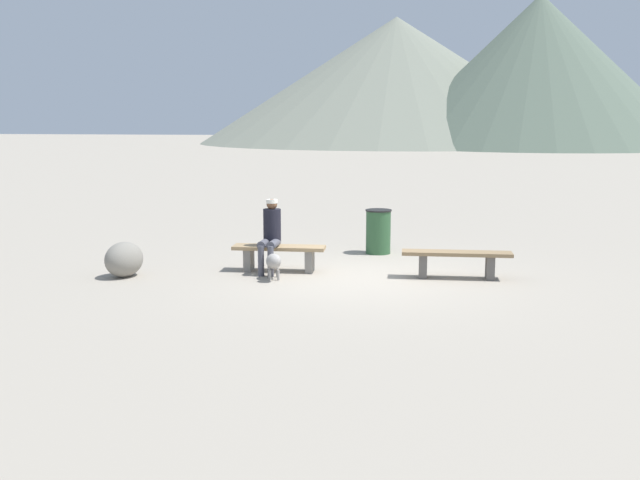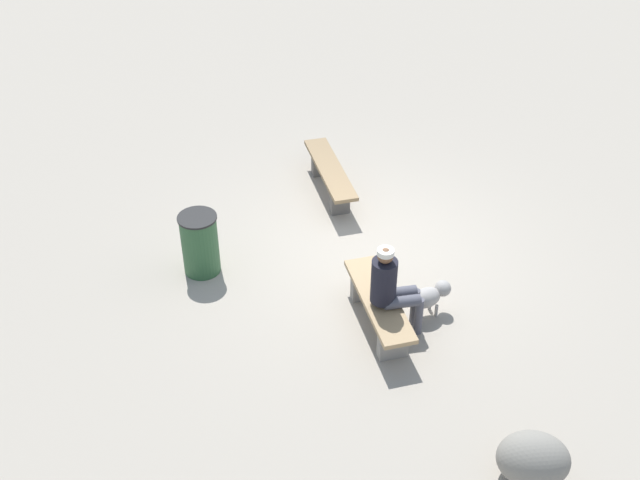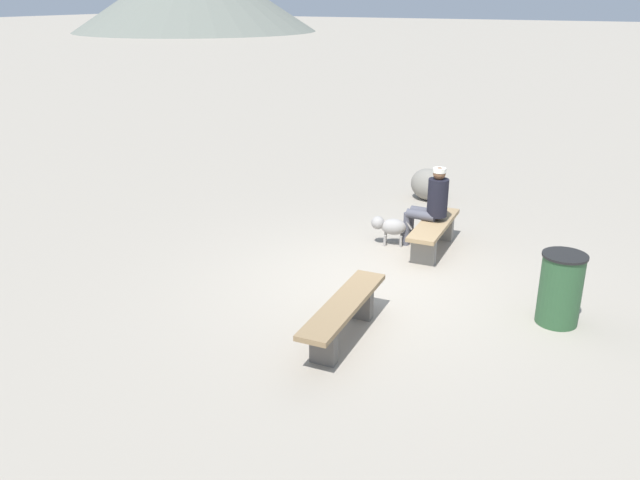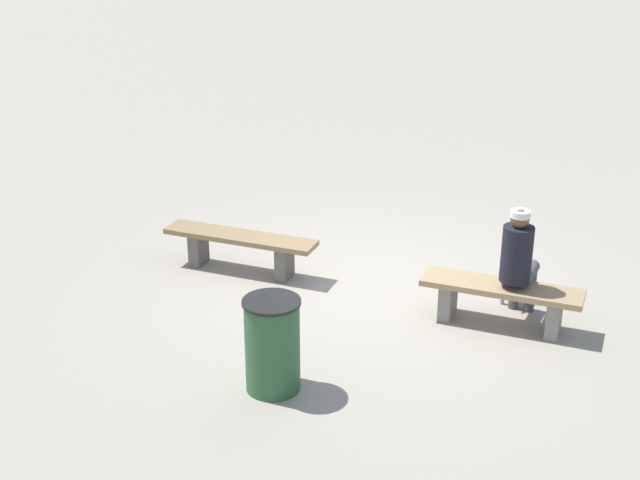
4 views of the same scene
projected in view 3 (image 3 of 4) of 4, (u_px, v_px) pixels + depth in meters
name	position (u px, v px, depth m)	size (l,w,h in m)	color
ground	(376.00, 285.00, 9.08)	(210.00, 210.00, 0.06)	#9E9384
bench_left	(344.00, 312.00, 7.50)	(1.92, 0.46, 0.48)	#605B56
bench_right	(434.00, 231.00, 10.13)	(1.70, 0.51, 0.47)	gray
seated_person	(431.00, 202.00, 10.13)	(0.34, 0.68, 1.33)	black
dog	(390.00, 226.00, 10.38)	(0.37, 0.65, 0.47)	gray
trash_bin	(560.00, 289.00, 7.84)	(0.54, 0.54, 0.91)	#2D5633
boulder	(428.00, 184.00, 12.69)	(0.76, 0.57, 0.62)	gray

